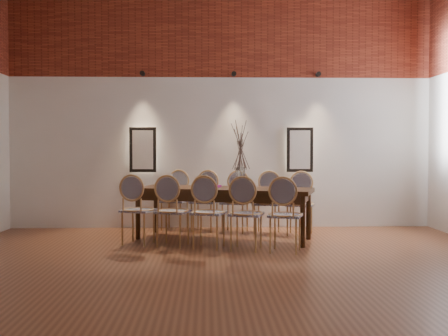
{
  "coord_description": "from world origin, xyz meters",
  "views": [
    {
      "loc": [
        -0.25,
        -5.23,
        1.3
      ],
      "look_at": [
        -0.01,
        1.92,
        1.05
      ],
      "focal_mm": 42.0,
      "sensor_mm": 36.0,
      "label": 1
    }
  ],
  "objects_px": {
    "chair_near_d": "(246,214)",
    "vase": "(240,178)",
    "chair_far_e": "(300,204)",
    "book": "(211,186)",
    "chair_near_b": "(173,211)",
    "chair_near_e": "(285,215)",
    "chair_far_a": "(175,201)",
    "bowl": "(202,181)",
    "chair_near_c": "(209,213)",
    "chair_far_c": "(235,202)",
    "chair_near_a": "(138,210)",
    "dining_table": "(223,214)",
    "chair_far_d": "(267,203)",
    "chair_far_b": "(204,202)"
  },
  "relations": [
    {
      "from": "chair_near_b",
      "to": "bowl",
      "type": "xyz_separation_m",
      "value": [
        0.39,
        0.55,
        0.37
      ]
    },
    {
      "from": "chair_far_e",
      "to": "book",
      "type": "distance_m",
      "value": 1.39
    },
    {
      "from": "dining_table",
      "to": "chair_near_e",
      "type": "distance_m",
      "value": 1.23
    },
    {
      "from": "chair_far_b",
      "to": "chair_far_e",
      "type": "relative_size",
      "value": 1.0
    },
    {
      "from": "chair_near_d",
      "to": "book",
      "type": "relative_size",
      "value": 3.62
    },
    {
      "from": "chair_far_b",
      "to": "dining_table",
      "type": "bearing_deg",
      "value": 126.45
    },
    {
      "from": "chair_far_c",
      "to": "book",
      "type": "relative_size",
      "value": 3.62
    },
    {
      "from": "chair_far_d",
      "to": "bowl",
      "type": "height_order",
      "value": "chair_far_d"
    },
    {
      "from": "chair_near_a",
      "to": "chair_near_c",
      "type": "height_order",
      "value": "same"
    },
    {
      "from": "chair_near_e",
      "to": "chair_far_e",
      "type": "distance_m",
      "value": 1.38
    },
    {
      "from": "chair_near_d",
      "to": "vase",
      "type": "xyz_separation_m",
      "value": [
        -0.03,
        0.73,
        0.43
      ]
    },
    {
      "from": "chair_near_d",
      "to": "chair_near_b",
      "type": "bearing_deg",
      "value": 180.0
    },
    {
      "from": "chair_far_a",
      "to": "chair_far_c",
      "type": "relative_size",
      "value": 1.0
    },
    {
      "from": "chair_near_a",
      "to": "bowl",
      "type": "xyz_separation_m",
      "value": [
        0.87,
        0.39,
        0.37
      ]
    },
    {
      "from": "chair_near_e",
      "to": "chair_far_c",
      "type": "xyz_separation_m",
      "value": [
        -0.55,
        1.62,
        0.0
      ]
    },
    {
      "from": "vase",
      "to": "book",
      "type": "distance_m",
      "value": 0.49
    },
    {
      "from": "chair_near_d",
      "to": "chair_near_e",
      "type": "height_order",
      "value": "same"
    },
    {
      "from": "chair_near_b",
      "to": "book",
      "type": "bearing_deg",
      "value": 68.61
    },
    {
      "from": "chair_near_e",
      "to": "chair_far_d",
      "type": "height_order",
      "value": "same"
    },
    {
      "from": "chair_far_c",
      "to": "bowl",
      "type": "bearing_deg",
      "value": 67.44
    },
    {
      "from": "chair_far_e",
      "to": "chair_near_e",
      "type": "bearing_deg",
      "value": 90.0
    },
    {
      "from": "chair_near_e",
      "to": "bowl",
      "type": "bearing_deg",
      "value": 154.25
    },
    {
      "from": "chair_near_d",
      "to": "chair_far_c",
      "type": "bearing_deg",
      "value": 110.27
    },
    {
      "from": "chair_near_b",
      "to": "chair_near_c",
      "type": "xyz_separation_m",
      "value": [
        0.48,
        -0.15,
        0.0
      ]
    },
    {
      "from": "bowl",
      "to": "book",
      "type": "bearing_deg",
      "value": 35.8
    },
    {
      "from": "book",
      "to": "chair_near_c",
      "type": "bearing_deg",
      "value": -93.0
    },
    {
      "from": "chair_near_b",
      "to": "book",
      "type": "xyz_separation_m",
      "value": [
        0.53,
        0.65,
        0.3
      ]
    },
    {
      "from": "dining_table",
      "to": "bowl",
      "type": "relative_size",
      "value": 10.6
    },
    {
      "from": "chair_far_a",
      "to": "bowl",
      "type": "distance_m",
      "value": 1.09
    },
    {
      "from": "chair_near_a",
      "to": "chair_near_b",
      "type": "relative_size",
      "value": 1.0
    },
    {
      "from": "chair_near_a",
      "to": "chair_far_a",
      "type": "relative_size",
      "value": 1.0
    },
    {
      "from": "chair_near_d",
      "to": "chair_near_c",
      "type": "bearing_deg",
      "value": 180.0
    },
    {
      "from": "vase",
      "to": "book",
      "type": "height_order",
      "value": "vase"
    },
    {
      "from": "dining_table",
      "to": "chair_far_c",
      "type": "height_order",
      "value": "chair_far_c"
    },
    {
      "from": "chair_near_c",
      "to": "chair_far_a",
      "type": "xyz_separation_m",
      "value": [
        -0.55,
        1.62,
        0.0
      ]
    },
    {
      "from": "chair_near_b",
      "to": "bowl",
      "type": "height_order",
      "value": "chair_near_b"
    },
    {
      "from": "chair_near_b",
      "to": "chair_near_e",
      "type": "height_order",
      "value": "same"
    },
    {
      "from": "dining_table",
      "to": "chair_near_a",
      "type": "distance_m",
      "value": 1.23
    },
    {
      "from": "chair_far_b",
      "to": "chair_near_b",
      "type": "bearing_deg",
      "value": 90.0
    },
    {
      "from": "vase",
      "to": "chair_near_c",
      "type": "bearing_deg",
      "value": -128.14
    },
    {
      "from": "chair_far_e",
      "to": "book",
      "type": "xyz_separation_m",
      "value": [
        -1.35,
        -0.2,
        0.3
      ]
    },
    {
      "from": "bowl",
      "to": "chair_near_e",
      "type": "bearing_deg",
      "value": -43.46
    },
    {
      "from": "chair_near_c",
      "to": "chair_far_c",
      "type": "xyz_separation_m",
      "value": [
        0.42,
        1.31,
        0.0
      ]
    },
    {
      "from": "chair_near_c",
      "to": "chair_far_c",
      "type": "distance_m",
      "value": 1.38
    },
    {
      "from": "chair_far_b",
      "to": "vase",
      "type": "xyz_separation_m",
      "value": [
        0.52,
        -0.89,
        0.43
      ]
    },
    {
      "from": "chair_near_a",
      "to": "chair_near_d",
      "type": "bearing_deg",
      "value": -0.0
    },
    {
      "from": "dining_table",
      "to": "chair_near_d",
      "type": "height_order",
      "value": "chair_near_d"
    },
    {
      "from": "chair_far_a",
      "to": "chair_far_b",
      "type": "bearing_deg",
      "value": 180.0
    },
    {
      "from": "chair_near_e",
      "to": "chair_far_b",
      "type": "xyz_separation_m",
      "value": [
        -1.04,
        1.78,
        0.0
      ]
    },
    {
      "from": "chair_near_c",
      "to": "chair_far_a",
      "type": "height_order",
      "value": "same"
    }
  ]
}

